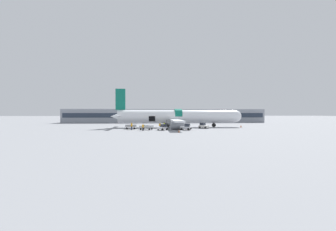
{
  "coord_description": "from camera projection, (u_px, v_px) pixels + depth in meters",
  "views": [
    {
      "loc": [
        -5.87,
        -49.51,
        4.0
      ],
      "look_at": [
        -1.46,
        6.74,
        3.34
      ],
      "focal_mm": 22.0,
      "sensor_mm": 36.0,
      "label": 1
    }
  ],
  "objects": [
    {
      "name": "safety_cone_engine_left",
      "position": [
        179.0,
        131.0,
        42.28
      ],
      "size": [
        0.44,
        0.44,
        0.66
      ],
      "color": "black",
      "rests_on": "ground_plane"
    },
    {
      "name": "baggage_tug_rear",
      "position": [
        163.0,
        128.0,
        48.13
      ],
      "size": [
        2.62,
        2.58,
        1.42
      ],
      "color": "silver",
      "rests_on": "ground_plane"
    },
    {
      "name": "baggage_tug_lead",
      "position": [
        186.0,
        127.0,
        48.37
      ],
      "size": [
        2.81,
        2.31,
        1.53
      ],
      "color": "silver",
      "rests_on": "ground_plane"
    },
    {
      "name": "ground_crew_supervisor",
      "position": [
        164.0,
        126.0,
        50.98
      ],
      "size": [
        0.54,
        0.57,
        1.73
      ],
      "color": "#2D2D33",
      "rests_on": "ground_plane"
    },
    {
      "name": "safety_cone_nose",
      "position": [
        241.0,
        126.0,
        57.56
      ],
      "size": [
        0.56,
        0.56,
        0.68
      ],
      "color": "black",
      "rests_on": "ground_plane"
    },
    {
      "name": "baggage_tug_mid",
      "position": [
        204.0,
        126.0,
        53.75
      ],
      "size": [
        2.72,
        2.75,
        1.51
      ],
      "color": "silver",
      "rests_on": "ground_plane"
    },
    {
      "name": "ground_crew_driver",
      "position": [
        143.0,
        127.0,
        46.55
      ],
      "size": [
        0.51,
        0.51,
        1.59
      ],
      "color": "black",
      "rests_on": "ground_plane"
    },
    {
      "name": "ground_crew_loader_b",
      "position": [
        132.0,
        126.0,
        48.85
      ],
      "size": [
        0.52,
        0.61,
        1.76
      ],
      "color": "#1E2338",
      "rests_on": "ground_plane"
    },
    {
      "name": "baggage_cart_loading",
      "position": [
        147.0,
        127.0,
        49.48
      ],
      "size": [
        4.09,
        2.72,
        1.08
      ],
      "color": "#B7BABF",
      "rests_on": "ground_plane"
    },
    {
      "name": "terminal_strip",
      "position": [
        165.0,
        116.0,
        90.65
      ],
      "size": [
        83.71,
        13.46,
        5.65
      ],
      "color": "gray",
      "rests_on": "ground_plane"
    },
    {
      "name": "ground_plane",
      "position": [
        176.0,
        130.0,
        49.86
      ],
      "size": [
        500.0,
        500.0,
        0.0
      ],
      "primitive_type": "plane",
      "color": "gray"
    },
    {
      "name": "safety_cone_wingtip",
      "position": [
        186.0,
        128.0,
        50.13
      ],
      "size": [
        0.43,
        0.43,
        0.73
      ],
      "color": "black",
      "rests_on": "ground_plane"
    },
    {
      "name": "ground_crew_loader_a",
      "position": [
        160.0,
        126.0,
        52.58
      ],
      "size": [
        0.54,
        0.46,
        1.57
      ],
      "color": "black",
      "rests_on": "ground_plane"
    },
    {
      "name": "baggage_cart_queued",
      "position": [
        131.0,
        127.0,
        51.6
      ],
      "size": [
        3.65,
        2.17,
        1.06
      ],
      "color": "#999BA0",
      "rests_on": "ground_plane"
    },
    {
      "name": "airplane",
      "position": [
        176.0,
        117.0,
        57.62
      ],
      "size": [
        36.84,
        28.27,
        10.69
      ],
      "color": "white",
      "rests_on": "ground_plane"
    }
  ]
}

